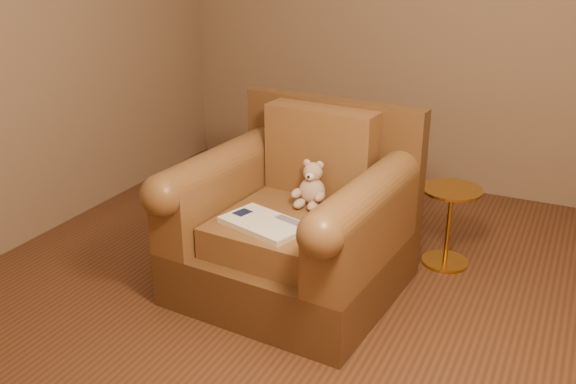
% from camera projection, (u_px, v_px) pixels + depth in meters
% --- Properties ---
extents(floor, '(4.00, 4.00, 0.00)m').
position_uv_depth(floor, '(319.00, 301.00, 3.49)').
color(floor, '#53301C').
rests_on(floor, ground).
extents(armchair, '(1.18, 1.13, 0.99)m').
position_uv_depth(armchair, '(297.00, 223.00, 3.51)').
color(armchair, '#50331A').
rests_on(armchair, floor).
extents(teddy_bear, '(0.18, 0.21, 0.25)m').
position_uv_depth(teddy_bear, '(311.00, 188.00, 3.50)').
color(teddy_bear, tan).
rests_on(teddy_bear, armchair).
extents(guidebook, '(0.48, 0.37, 0.03)m').
position_uv_depth(guidebook, '(264.00, 224.00, 3.26)').
color(guidebook, beige).
rests_on(guidebook, armchair).
extents(side_table, '(0.35, 0.35, 0.49)m').
position_uv_depth(side_table, '(449.00, 224.00, 3.80)').
color(side_table, gold).
rests_on(side_table, floor).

